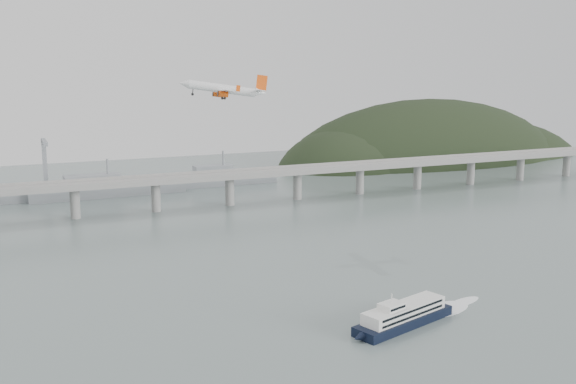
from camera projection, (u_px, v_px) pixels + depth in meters
name	position (u px, v px, depth m)	size (l,w,h in m)	color
ground	(343.00, 305.00, 266.19)	(900.00, 900.00, 0.00)	slate
bridge	(199.00, 181.00, 442.65)	(800.00, 22.00, 23.90)	gray
headland	(438.00, 177.00, 680.11)	(365.00, 155.00, 156.00)	black
ferry	(404.00, 315.00, 245.35)	(70.86, 28.84, 13.73)	black
airliner	(224.00, 89.00, 313.59)	(42.47, 38.73, 11.73)	white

